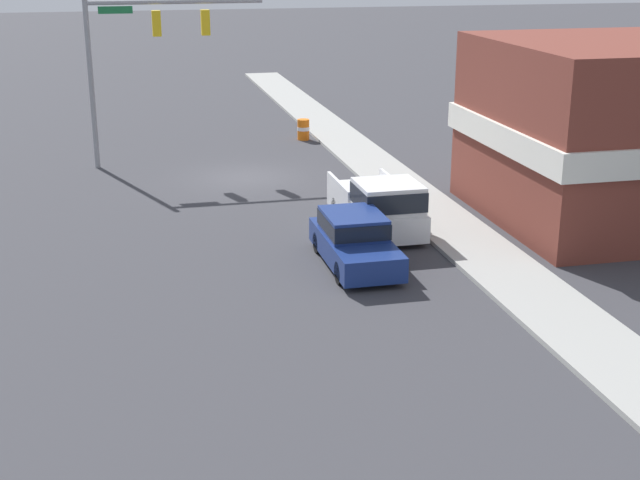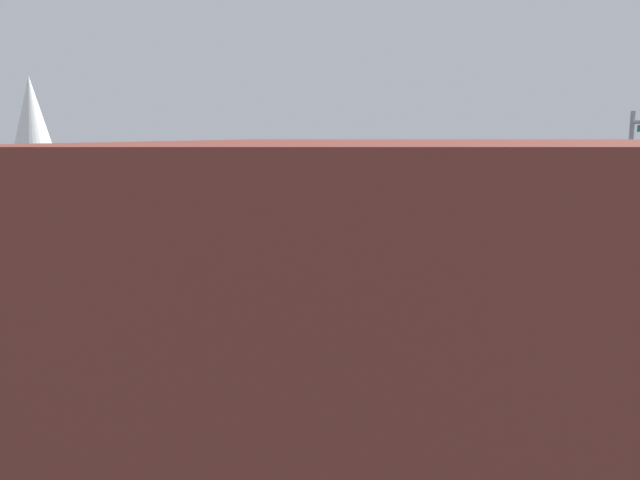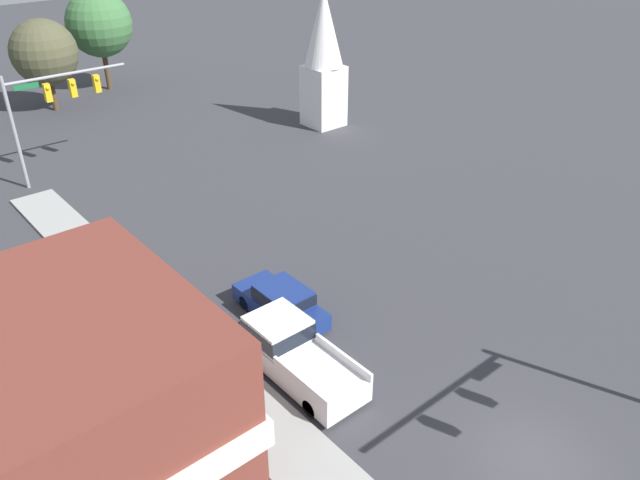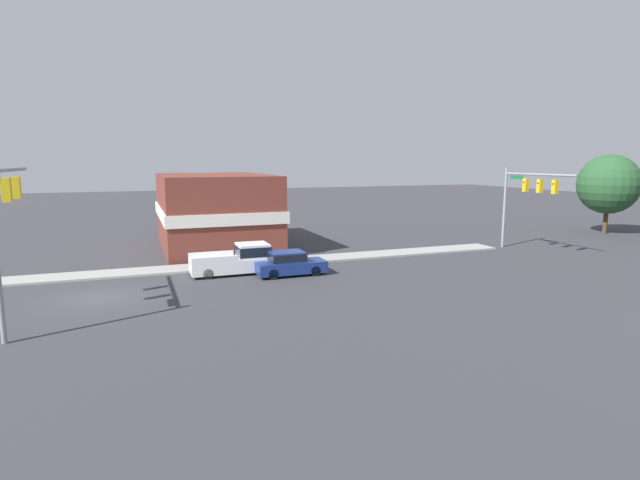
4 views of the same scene
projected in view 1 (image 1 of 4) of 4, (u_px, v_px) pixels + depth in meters
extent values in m
plane|color=#38383D|center=(246.00, 178.00, 36.88)|extent=(200.00, 200.00, 0.00)
cube|color=#9E9E99|center=(378.00, 168.00, 38.09)|extent=(2.40, 60.00, 0.14)
cylinder|color=gray|center=(91.00, 82.00, 37.37)|extent=(0.22, 0.22, 7.40)
cylinder|color=gray|center=(175.00, 2.00, 37.16)|extent=(7.34, 0.18, 0.18)
cube|color=gold|center=(157.00, 23.00, 37.25)|extent=(0.36, 0.36, 1.05)
sphere|color=green|center=(156.00, 15.00, 37.34)|extent=(0.22, 0.22, 0.22)
cube|color=gold|center=(205.00, 23.00, 37.69)|extent=(0.36, 0.36, 1.05)
sphere|color=green|center=(205.00, 15.00, 37.78)|extent=(0.22, 0.22, 0.22)
cube|color=#196B38|center=(115.00, 10.00, 36.71)|extent=(1.40, 0.04, 0.30)
cylinder|color=black|center=(395.00, 268.00, 25.60)|extent=(0.22, 0.66, 0.66)
cylinder|color=black|center=(341.00, 273.00, 25.24)|extent=(0.22, 0.66, 0.66)
cylinder|color=black|center=(368.00, 239.00, 28.16)|extent=(0.22, 0.66, 0.66)
cylinder|color=black|center=(318.00, 243.00, 27.81)|extent=(0.22, 0.66, 0.66)
cube|color=navy|center=(355.00, 248.00, 26.63)|extent=(1.85, 4.48, 0.72)
cube|color=navy|center=(353.00, 224.00, 26.66)|extent=(1.70, 2.15, 0.66)
cube|color=black|center=(353.00, 224.00, 26.66)|extent=(1.72, 2.24, 0.46)
cylinder|color=black|center=(417.00, 230.00, 29.03)|extent=(0.22, 0.66, 0.66)
cylinder|color=black|center=(361.00, 234.00, 28.62)|extent=(0.22, 0.66, 0.66)
cylinder|color=black|center=(387.00, 203.00, 32.03)|extent=(0.22, 0.66, 0.66)
cylinder|color=black|center=(337.00, 207.00, 31.62)|extent=(0.22, 0.66, 0.66)
cube|color=white|center=(375.00, 210.00, 30.24)|extent=(2.09, 5.24, 0.85)
cube|color=white|center=(388.00, 196.00, 28.64)|extent=(1.99, 1.99, 0.90)
cube|color=black|center=(388.00, 196.00, 28.64)|extent=(2.01, 2.07, 0.63)
cube|color=white|center=(393.00, 183.00, 31.32)|extent=(0.12, 2.95, 0.35)
cube|color=white|center=(339.00, 186.00, 30.89)|extent=(0.12, 2.95, 0.35)
cylinder|color=orange|center=(303.00, 130.00, 43.85)|extent=(0.58, 0.58, 1.01)
cylinder|color=white|center=(303.00, 129.00, 43.83)|extent=(0.60, 0.60, 0.18)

